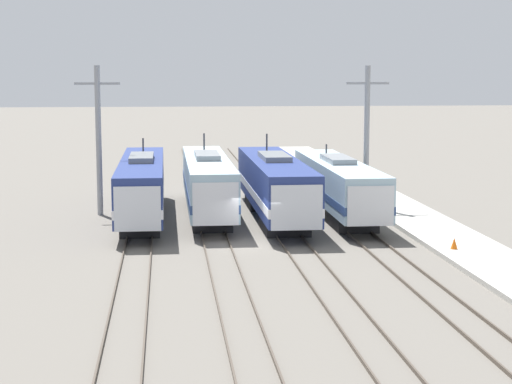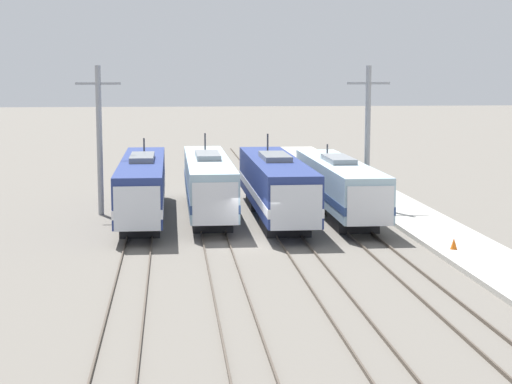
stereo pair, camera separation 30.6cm
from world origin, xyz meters
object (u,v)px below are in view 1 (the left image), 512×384
object	(u,v)px
catenary_tower_left	(99,138)
locomotive_far_left	(142,187)
traffic_cone	(454,243)
locomotive_far_right	(339,186)
catenary_tower_right	(367,136)
locomotive_center_right	(275,186)
locomotive_center_left	(208,184)

from	to	relation	value
catenary_tower_left	locomotive_far_left	bearing A→B (deg)	-37.88
locomotive_far_left	traffic_cone	size ratio (longest dim) A/B	33.09
locomotive_far_right	catenary_tower_left	bearing A→B (deg)	171.00
locomotive_far_left	catenary_tower_left	bearing A→B (deg)	142.12
catenary_tower_left	locomotive_far_right	bearing A→B (deg)	-9.00
catenary_tower_left	catenary_tower_right	xyz separation A→B (m)	(18.12, 0.00, 0.00)
locomotive_center_right	traffic_cone	size ratio (longest dim) A/B	32.56
locomotive_center_left	locomotive_center_right	bearing A→B (deg)	-23.22
locomotive_far_right	traffic_cone	size ratio (longest dim) A/B	31.42
locomotive_far_left	locomotive_center_left	xyz separation A→B (m)	(4.29, 1.07, -0.01)
locomotive_far_left	locomotive_center_right	world-z (taller)	locomotive_center_right
locomotive_far_left	catenary_tower_right	distance (m)	15.72
locomotive_far_right	traffic_cone	xyz separation A→B (m)	(3.68, -12.15, -1.49)
locomotive_far_left	locomotive_far_right	world-z (taller)	locomotive_far_left
locomotive_center_right	traffic_cone	world-z (taller)	locomotive_center_right
locomotive_center_right	traffic_cone	bearing A→B (deg)	-55.60
locomotive_far_left	catenary_tower_left	world-z (taller)	catenary_tower_left
locomotive_center_left	catenary_tower_right	bearing A→B (deg)	5.99
catenary_tower_right	traffic_cone	bearing A→B (deg)	-84.96
locomotive_center_left	catenary_tower_left	distance (m)	7.84
locomotive_far_left	locomotive_center_left	world-z (taller)	locomotive_center_left
locomotive_center_right	locomotive_far_right	bearing A→B (deg)	6.68
locomotive_far_left	locomotive_center_right	xyz separation A→B (m)	(8.59, -0.78, 0.02)
catenary_tower_right	locomotive_center_right	bearing A→B (deg)	-155.87
locomotive_far_left	catenary_tower_right	xyz separation A→B (m)	(15.27, 2.22, 3.01)
locomotive_center_right	catenary_tower_left	bearing A→B (deg)	165.33
locomotive_center_right	locomotive_far_right	xyz separation A→B (m)	(4.29, 0.50, -0.12)
catenary_tower_right	traffic_cone	size ratio (longest dim) A/B	16.78
locomotive_far_left	locomotive_center_left	bearing A→B (deg)	13.95
catenary_tower_right	traffic_cone	world-z (taller)	catenary_tower_right
locomotive_far_left	catenary_tower_right	size ratio (longest dim) A/B	1.97
locomotive_far_left	traffic_cone	world-z (taller)	locomotive_far_left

